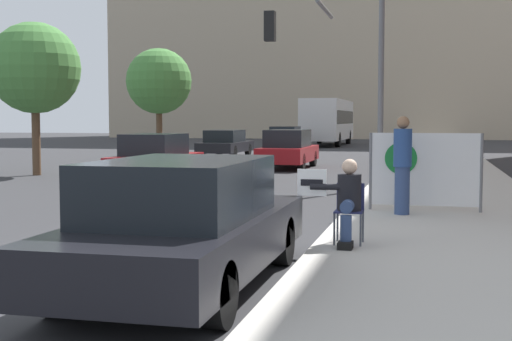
# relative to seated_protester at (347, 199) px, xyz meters

# --- Properties ---
(ground_plane) EXTENTS (160.00, 160.00, 0.00)m
(ground_plane) POSITION_rel_seated_protester_xyz_m (-2.63, -1.81, -0.79)
(ground_plane) COLOR #303033
(sidewalk_curb) EXTENTS (4.05, 90.00, 0.14)m
(sidewalk_curb) POSITION_rel_seated_protester_xyz_m (1.55, 13.19, -0.72)
(sidewalk_curb) COLOR beige
(sidewalk_curb) RESTS_ON ground_plane
(seated_protester) EXTENTS (0.94, 0.77, 1.22)m
(seated_protester) POSITION_rel_seated_protester_xyz_m (0.00, 0.00, 0.00)
(seated_protester) COLOR #474C56
(seated_protester) RESTS_ON sidewalk_curb
(jogger_on_sidewalk) EXTENTS (0.34, 0.34, 1.84)m
(jogger_on_sidewalk) POSITION_rel_seated_protester_xyz_m (0.65, 3.44, 0.29)
(jogger_on_sidewalk) COLOR #334775
(jogger_on_sidewalk) RESTS_ON sidewalk_curb
(protest_banner) EXTENTS (2.15, 0.06, 1.51)m
(protest_banner) POSITION_rel_seated_protester_xyz_m (1.04, 4.07, 0.15)
(protest_banner) COLOR slate
(protest_banner) RESTS_ON sidewalk_curb
(traffic_light_pole) EXTENTS (3.36, 3.13, 5.13)m
(traffic_light_pole) POSITION_rel_seated_protester_xyz_m (-1.44, 9.92, 2.85)
(traffic_light_pole) COLOR slate
(traffic_light_pole) RESTS_ON sidewalk_curb
(parked_car_curbside) EXTENTS (1.85, 4.74, 1.47)m
(parked_car_curbside) POSITION_rel_seated_protester_xyz_m (-1.55, -2.52, -0.06)
(parked_car_curbside) COLOR black
(parked_car_curbside) RESTS_ON ground_plane
(car_on_road_nearest) EXTENTS (1.72, 4.12, 1.47)m
(car_on_road_nearest) POSITION_rel_seated_protester_xyz_m (-6.97, 10.29, -0.06)
(car_on_road_nearest) COLOR maroon
(car_on_road_nearest) RESTS_ON ground_plane
(car_on_road_midblock) EXTENTS (1.71, 4.43, 1.50)m
(car_on_road_midblock) POSITION_rel_seated_protester_xyz_m (-4.16, 17.02, -0.05)
(car_on_road_midblock) COLOR maroon
(car_on_road_midblock) RESTS_ON ground_plane
(car_on_road_distant) EXTENTS (1.80, 4.65, 1.36)m
(car_on_road_distant) POSITION_rel_seated_protester_xyz_m (-8.81, 24.38, -0.10)
(car_on_road_distant) COLOR black
(car_on_road_distant) RESTS_ON ground_plane
(car_on_road_far_lane) EXTENTS (1.82, 4.19, 1.45)m
(car_on_road_far_lane) POSITION_rel_seated_protester_xyz_m (-7.54, 33.54, -0.07)
(car_on_road_far_lane) COLOR #565B60
(car_on_road_far_lane) RESTS_ON ground_plane
(city_bus_on_road) EXTENTS (2.55, 10.57, 3.27)m
(city_bus_on_road) POSITION_rel_seated_protester_xyz_m (-5.95, 41.28, 1.09)
(city_bus_on_road) COLOR silver
(city_bus_on_road) RESTS_ON ground_plane
(street_tree_near_curb) EXTENTS (3.08, 3.08, 5.18)m
(street_tree_near_curb) POSITION_rel_seated_protester_xyz_m (-11.86, 11.70, 2.83)
(street_tree_near_curb) COLOR brown
(street_tree_near_curb) RESTS_ON ground_plane
(street_tree_midblock) EXTENTS (2.95, 2.95, 5.08)m
(street_tree_midblock) POSITION_rel_seated_protester_xyz_m (-10.71, 20.19, 2.80)
(street_tree_midblock) COLOR brown
(street_tree_midblock) RESTS_ON ground_plane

